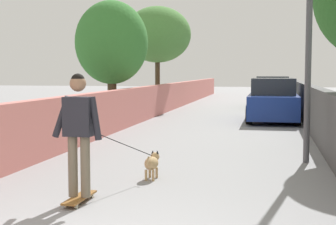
# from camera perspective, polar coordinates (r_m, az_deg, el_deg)

# --- Properties ---
(ground_plane) EXTENTS (80.00, 80.00, 0.00)m
(ground_plane) POSITION_cam_1_polar(r_m,az_deg,el_deg) (18.13, 6.31, -0.95)
(ground_plane) COLOR gray
(wall_left) EXTENTS (48.00, 0.30, 1.22)m
(wall_left) POSITION_cam_1_polar(r_m,az_deg,el_deg) (16.64, -4.31, 0.67)
(wall_left) COLOR #CC726B
(wall_left) RESTS_ON ground
(fence_right) EXTENTS (48.00, 0.30, 1.35)m
(fence_right) POSITION_cam_1_polar(r_m,az_deg,el_deg) (16.05, 16.05, 0.57)
(fence_right) COLOR #4C4C4C
(fence_right) RESTS_ON ground
(tree_left_near) EXTENTS (2.57, 2.57, 4.27)m
(tree_left_near) POSITION_cam_1_polar(r_m,az_deg,el_deg) (17.86, -6.46, 7.90)
(tree_left_near) COLOR #473523
(tree_left_near) RESTS_ON ground
(tree_left_distant) EXTENTS (3.14, 3.14, 4.81)m
(tree_left_distant) POSITION_cam_1_polar(r_m,az_deg,el_deg) (23.60, -1.21, 8.87)
(tree_left_distant) COLOR #473523
(tree_left_distant) RESTS_ON ground
(skateboard) EXTENTS (0.80, 0.21, 0.08)m
(skateboard) POSITION_cam_1_polar(r_m,az_deg,el_deg) (6.99, -10.06, -9.56)
(skateboard) COLOR brown
(skateboard) RESTS_ON ground
(person_skateboarder) EXTENTS (0.23, 0.71, 1.67)m
(person_skateboarder) POSITION_cam_1_polar(r_m,az_deg,el_deg) (6.81, -10.18, -1.41)
(person_skateboarder) COLOR #726651
(person_skateboarder) RESTS_ON skateboard
(dog) EXTENTS (1.96, 0.74, 1.06)m
(dog) POSITION_cam_1_polar(r_m,az_deg,el_deg) (8.31, -1.88, -5.74)
(dog) COLOR tan
(dog) RESTS_ON ground
(car_near) EXTENTS (4.11, 1.80, 1.54)m
(car_near) POSITION_cam_1_polar(r_m,az_deg,el_deg) (18.29, 11.89, 1.27)
(car_near) COLOR navy
(car_near) RESTS_ON ground
(car_far) EXTENTS (4.31, 1.80, 1.54)m
(car_far) POSITION_cam_1_polar(r_m,az_deg,el_deg) (25.11, 11.81, 2.19)
(car_far) COLOR #336B38
(car_far) RESTS_ON ground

